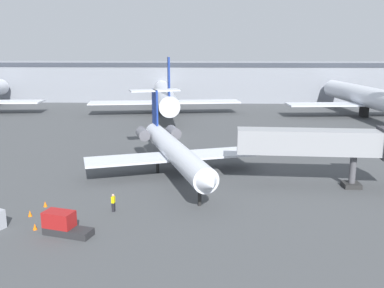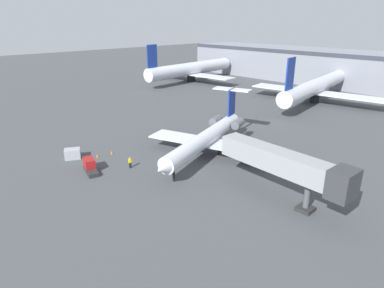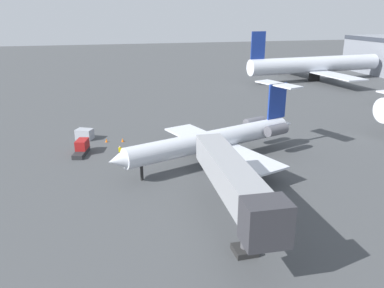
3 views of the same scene
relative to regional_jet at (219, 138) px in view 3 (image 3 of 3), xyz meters
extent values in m
cube|color=#424447|center=(2.79, -6.43, -3.20)|extent=(400.00, 400.00, 0.10)
cylinder|color=silver|center=(0.33, -0.96, -0.09)|extent=(10.14, 23.61, 2.49)
cone|color=silver|center=(4.47, -13.12, -0.09)|extent=(2.95, 2.85, 2.37)
cone|color=silver|center=(-3.85, 11.29, -0.09)|extent=(2.85, 3.15, 2.12)
cube|color=silver|center=(5.21, 1.76, -1.03)|extent=(10.41, 7.23, 0.24)
cube|color=silver|center=(-5.20, -1.79, -1.03)|extent=(10.41, 7.23, 0.24)
cylinder|color=#595960|center=(-0.56, 8.30, 0.31)|extent=(2.45, 3.51, 1.50)
cylinder|color=#595960|center=(-4.63, 6.91, 0.31)|extent=(2.45, 3.51, 1.50)
cube|color=navy|center=(-3.24, 9.50, 3.61)|extent=(1.26, 3.11, 4.89)
cube|color=silver|center=(-3.24, 9.50, 5.95)|extent=(7.21, 4.47, 0.20)
cylinder|color=black|center=(3.57, -10.47, -2.24)|extent=(0.36, 0.36, 1.81)
cylinder|color=black|center=(1.20, 1.45, -2.24)|extent=(0.36, 0.36, 1.81)
cylinder|color=black|center=(-1.83, 0.42, -2.24)|extent=(0.36, 0.36, 1.81)
cube|color=gray|center=(15.77, -4.12, 1.82)|extent=(16.71, 3.42, 2.60)
cube|color=#333338|center=(23.66, -4.51, 1.82)|extent=(2.56, 3.31, 3.20)
cylinder|color=#4C4C51|center=(19.92, -4.32, -1.31)|extent=(0.70, 0.70, 3.67)
cube|color=#262626|center=(19.92, -4.32, -2.90)|extent=(1.80, 1.80, 0.50)
cube|color=black|center=(-4.34, -12.31, -2.72)|extent=(0.28, 0.35, 0.85)
cube|color=yellow|center=(-4.34, -12.31, -2.00)|extent=(0.31, 0.43, 0.60)
sphere|color=tan|center=(-4.34, -12.31, -1.58)|extent=(0.24, 0.24, 0.24)
cube|color=#262628|center=(-6.84, -17.41, -2.85)|extent=(4.23, 2.40, 0.60)
cube|color=maroon|center=(-7.61, -17.20, -1.90)|extent=(2.68, 1.98, 1.30)
cube|color=#999EA8|center=(-13.76, -16.94, -2.34)|extent=(2.60, 2.90, 1.61)
cone|color=orange|center=(-9.94, -16.57, -2.87)|extent=(0.36, 0.36, 0.55)
cone|color=orange|center=(-11.10, -11.45, -2.87)|extent=(0.36, 0.36, 0.55)
cone|color=orange|center=(-11.56, -13.81, -2.87)|extent=(0.36, 0.36, 0.55)
cylinder|color=silver|center=(-51.99, 45.42, 1.43)|extent=(8.11, 40.97, 4.34)
cube|color=navy|center=(-50.28, 27.13, 7.10)|extent=(0.67, 4.01, 7.00)
cube|color=silver|center=(-51.99, 45.42, -0.35)|extent=(34.64, 9.15, 0.30)
cube|color=black|center=(-51.99, 45.42, -1.95)|extent=(1.20, 2.80, 2.40)
camera|label=1|loc=(4.49, -47.89, 11.41)|focal=38.73mm
camera|label=2|loc=(35.42, -37.28, 17.84)|focal=31.36mm
camera|label=3|loc=(44.76, -15.15, 15.38)|focal=36.18mm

